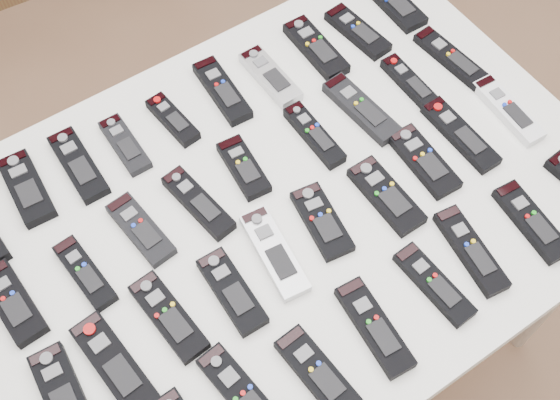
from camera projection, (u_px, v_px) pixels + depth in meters
ground at (281, 305)px, 2.07m from camera, size 4.00×4.00×0.00m
table at (280, 220)px, 1.39m from camera, size 1.25×0.88×0.78m
remote_1 at (27, 188)px, 1.34m from camera, size 0.07×0.17×0.02m
remote_2 at (78, 165)px, 1.37m from camera, size 0.06×0.18×0.02m
remote_3 at (125, 145)px, 1.40m from camera, size 0.05×0.15×0.02m
remote_4 at (173, 120)px, 1.43m from camera, size 0.05×0.14×0.02m
remote_5 at (222, 91)px, 1.46m from camera, size 0.06×0.18×0.02m
remote_6 at (270, 77)px, 1.48m from camera, size 0.05×0.17×0.02m
remote_7 at (316, 48)px, 1.52m from camera, size 0.06×0.18×0.02m
remote_8 at (358, 32)px, 1.55m from camera, size 0.07×0.17×0.02m
remote_9 at (394, 3)px, 1.59m from camera, size 0.07×0.17×0.02m
remote_10 at (13, 303)px, 1.22m from camera, size 0.07×0.16×0.02m
remote_11 at (85, 273)px, 1.25m from camera, size 0.06×0.16×0.02m
remote_12 at (141, 229)px, 1.30m from camera, size 0.07×0.16×0.02m
remote_13 at (198, 203)px, 1.33m from camera, size 0.07×0.18×0.02m
remote_14 at (244, 167)px, 1.37m from camera, size 0.07×0.14×0.02m
remote_15 at (314, 135)px, 1.41m from camera, size 0.04×0.16×0.02m
remote_16 at (361, 109)px, 1.44m from camera, size 0.07×0.19×0.02m
remote_17 at (411, 84)px, 1.47m from camera, size 0.04×0.16×0.02m
remote_18 at (453, 59)px, 1.51m from camera, size 0.06×0.20×0.02m
remote_19 at (62, 393)px, 1.14m from camera, size 0.07×0.17×0.02m
remote_20 at (115, 365)px, 1.17m from camera, size 0.08×0.20×0.02m
remote_21 at (169, 316)px, 1.21m from camera, size 0.07×0.18×0.02m
remote_22 at (232, 291)px, 1.23m from camera, size 0.06×0.16×0.02m
remote_23 at (274, 253)px, 1.27m from camera, size 0.08×0.19×0.02m
remote_24 at (322, 221)px, 1.31m from camera, size 0.08×0.16×0.02m
remote_25 at (386, 196)px, 1.33m from camera, size 0.06×0.17×0.02m
remote_26 at (424, 161)px, 1.38m from camera, size 0.07×0.17×0.02m
remote_27 at (460, 134)px, 1.41m from camera, size 0.05×0.19×0.02m
remote_28 at (508, 110)px, 1.44m from camera, size 0.06×0.18×0.02m
remote_31 at (247, 400)px, 1.14m from camera, size 0.08×0.21×0.02m
remote_32 at (318, 373)px, 1.16m from camera, size 0.07×0.17×0.02m
remote_33 at (374, 327)px, 1.20m from camera, size 0.07×0.18×0.02m
remote_34 at (434, 284)px, 1.24m from camera, size 0.06×0.17×0.02m
remote_35 at (471, 250)px, 1.27m from camera, size 0.07×0.19×0.02m
remote_36 at (531, 222)px, 1.31m from camera, size 0.07×0.18×0.02m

